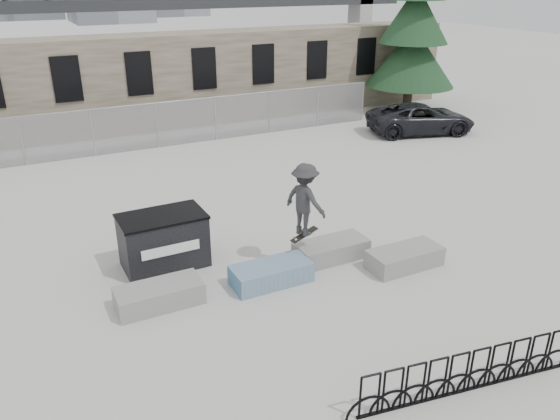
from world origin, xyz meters
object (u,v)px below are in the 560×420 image
object	(u,v)px
planter_far_left	(159,294)
bike_rack	(469,372)
planter_offset	(405,257)
spruce_tree	(414,23)
dumpster	(163,240)
planter_center_left	(271,273)
skateboarder	(305,200)
planter_center_right	(331,249)
suv	(421,118)

from	to	relation	value
planter_far_left	bike_rack	distance (m)	6.94
planter_offset	spruce_tree	world-z (taller)	spruce_tree
dumpster	bike_rack	world-z (taller)	dumpster
planter_center_left	dumpster	bearing A→B (deg)	135.13
planter_center_left	bike_rack	world-z (taller)	bike_rack
spruce_tree	dumpster	bearing A→B (deg)	-146.58
planter_far_left	spruce_tree	world-z (taller)	spruce_tree
planter_offset	planter_center_left	bearing A→B (deg)	166.38
spruce_tree	skateboarder	bearing A→B (deg)	-136.85
planter_center_right	planter_center_left	bearing A→B (deg)	-168.53
planter_center_right	suv	size ratio (longest dim) A/B	0.39
dumpster	planter_center_left	bearing A→B (deg)	-45.50
dumpster	spruce_tree	size ratio (longest dim) A/B	0.19
bike_rack	planter_far_left	bearing A→B (deg)	128.49
planter_center_left	spruce_tree	bearing A→B (deg)	41.67
planter_far_left	planter_center_left	bearing A→B (deg)	-5.75
planter_center_left	planter_offset	world-z (taller)	same
planter_far_left	skateboarder	xyz separation A→B (m)	(3.91, 0.06, 1.65)
planter_far_left	planter_center_left	distance (m)	2.79
dumpster	spruce_tree	bearing A→B (deg)	32.79
planter_center_left	suv	size ratio (longest dim) A/B	0.39
skateboarder	suv	bearing A→B (deg)	-72.91
dumpster	skateboarder	size ratio (longest dim) A/B	1.08
planter_far_left	dumpster	distance (m)	2.00
planter_offset	skateboarder	xyz separation A→B (m)	(-2.39, 1.19, 1.65)
planter_center_right	planter_offset	world-z (taller)	same
planter_center_left	spruce_tree	world-z (taller)	spruce_tree
planter_center_right	planter_far_left	bearing A→B (deg)	-178.45
suv	skateboarder	size ratio (longest dim) A/B	2.51
bike_rack	spruce_tree	bearing A→B (deg)	53.79
planter_far_left	bike_rack	size ratio (longest dim) A/B	0.41
planter_offset	bike_rack	world-z (taller)	bike_rack
suv	skateboarder	world-z (taller)	skateboarder
planter_center_left	spruce_tree	xyz separation A→B (m)	(15.24, 13.56, 4.45)
planter_center_left	bike_rack	bearing A→B (deg)	-73.37
planter_far_left	bike_rack	xyz separation A→B (m)	(4.32, -5.43, 0.16)
planter_center_right	spruce_tree	distance (m)	19.17
planter_far_left	suv	xyz separation A→B (m)	(15.48, 9.14, 0.44)
planter_center_left	planter_offset	xyz separation A→B (m)	(3.52, -0.85, 0.00)
bike_rack	suv	size ratio (longest dim) A/B	0.95
planter_center_right	planter_offset	xyz separation A→B (m)	(1.50, -1.26, 0.00)
planter_far_left	suv	distance (m)	17.98
planter_center_left	dumpster	world-z (taller)	dumpster
planter_center_right	skateboarder	size ratio (longest dim) A/B	0.97
planter_offset	dumpster	bearing A→B (deg)	152.28
planter_offset	dumpster	world-z (taller)	dumpster
suv	dumpster	bearing A→B (deg)	132.86
planter_center_right	planter_offset	size ratio (longest dim) A/B	1.00
bike_rack	suv	distance (m)	18.35
spruce_tree	skateboarder	distance (m)	19.54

